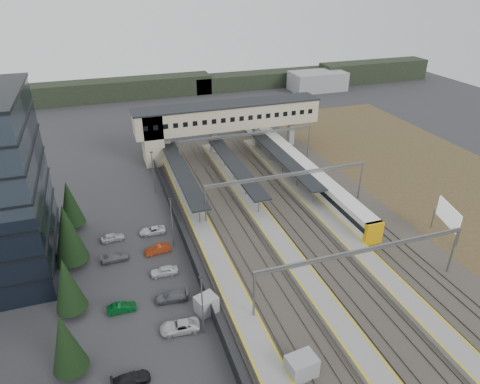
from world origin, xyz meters
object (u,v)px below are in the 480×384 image
object	(u,v)px
relay_cabin_far	(206,304)
footbridge	(216,120)
relay_cabin_near	(301,367)
train	(290,159)
billboard	(448,216)

from	to	relation	value
relay_cabin_far	footbridge	bearing A→B (deg)	72.73
relay_cabin_near	train	size ratio (longest dim) A/B	0.05
train	billboard	xyz separation A→B (m)	(11.76, -30.78, 1.69)
train	relay_cabin_near	bearing A→B (deg)	-113.26
relay_cabin_far	train	world-z (taller)	train
relay_cabin_near	train	world-z (taller)	train
footbridge	train	distance (m)	18.14
relay_cabin_near	relay_cabin_far	size ratio (longest dim) A/B	1.08
billboard	relay_cabin_near	bearing A→B (deg)	-153.43
footbridge	relay_cabin_near	bearing A→B (deg)	-97.55
train	footbridge	bearing A→B (deg)	135.78
relay_cabin_near	footbridge	distance (m)	59.56
relay_cabin_near	footbridge	bearing A→B (deg)	82.45
train	billboard	world-z (taller)	billboard
relay_cabin_near	footbridge	size ratio (longest dim) A/B	0.08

